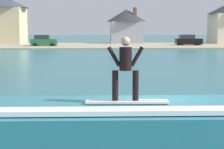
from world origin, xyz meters
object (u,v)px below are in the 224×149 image
(surfboard, at_px, (127,102))
(house_small_cottage, at_px, (126,25))
(house_with_chimney, at_px, (0,17))
(wave_crest, at_px, (116,126))
(surfer, at_px, (125,65))
(car_far_shore, at_px, (188,40))
(car_near_shore, at_px, (44,41))

(surfboard, bearing_deg, house_small_cottage, 86.04)
(surfboard, xyz_separation_m, house_with_chimney, (-17.71, 59.24, 3.48))
(wave_crest, relative_size, house_with_chimney, 0.85)
(surfer, distance_m, car_far_shore, 54.87)
(surfer, bearing_deg, car_near_shore, 100.08)
(surfboard, relative_size, surfer, 1.31)
(house_small_cottage, bearing_deg, wave_crest, -94.23)
(car_far_shore, bearing_deg, surfer, -104.39)
(surfboard, height_order, surfer, surfer)
(surfer, bearing_deg, car_far_shore, 75.61)
(wave_crest, distance_m, house_small_cottage, 61.60)
(house_small_cottage, bearing_deg, car_near_shore, -143.67)
(house_small_cottage, bearing_deg, car_far_shore, -42.31)
(wave_crest, relative_size, house_small_cottage, 1.21)
(wave_crest, bearing_deg, house_small_cottage, 85.77)
(car_near_shore, xyz_separation_m, car_far_shore, (22.83, 1.43, 0.00))
(surfboard, xyz_separation_m, house_small_cottage, (4.27, 61.66, 2.08))
(house_with_chimney, bearing_deg, house_small_cottage, 6.27)
(surfer, height_order, house_small_cottage, house_small_cottage)
(car_far_shore, relative_size, house_with_chimney, 0.41)
(car_near_shore, xyz_separation_m, house_small_cottage, (13.50, 9.93, 2.47))
(house_with_chimney, xyz_separation_m, house_small_cottage, (21.98, 2.42, -1.39))
(wave_crest, bearing_deg, car_near_shore, 99.88)
(house_small_cottage, bearing_deg, surfer, -94.00)
(wave_crest, distance_m, car_far_shore, 54.67)
(surfer, xyz_separation_m, house_with_chimney, (-17.67, 59.21, 2.53))
(wave_crest, height_order, car_near_shore, car_near_shore)
(surfboard, bearing_deg, car_far_shore, 75.66)
(surfboard, distance_m, car_near_shore, 52.55)
(car_near_shore, bearing_deg, house_small_cottage, 36.33)
(wave_crest, height_order, surfer, surfer)
(surfboard, height_order, car_near_shore, car_near_shore)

